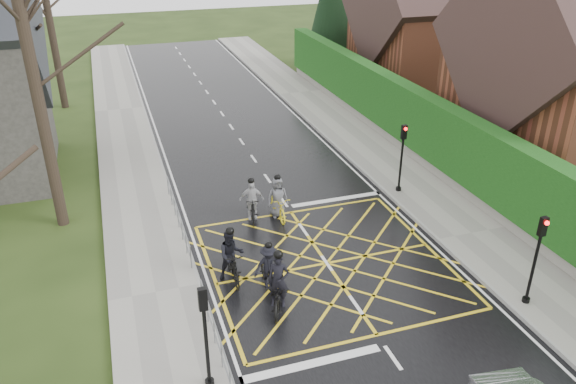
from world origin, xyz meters
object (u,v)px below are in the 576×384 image
cyclist_back (232,260)px  cyclist_mid (269,271)px  cyclist_rear (279,289)px  cyclist_lead (278,202)px  cyclist_front (252,204)px

cyclist_back → cyclist_mid: size_ratio=1.11×
cyclist_back → cyclist_rear: bearing=-60.9°
cyclist_back → cyclist_lead: size_ratio=1.02×
cyclist_front → cyclist_rear: bearing=-84.4°
cyclist_rear → cyclist_lead: bearing=96.2°
cyclist_rear → cyclist_front: (0.67, 5.77, 0.01)m
cyclist_rear → cyclist_front: bearing=106.6°
cyclist_back → cyclist_mid: bearing=-38.8°
cyclist_rear → cyclist_back: cyclist_rear is taller
cyclist_lead → cyclist_back: bearing=-125.9°
cyclist_mid → cyclist_lead: 4.87m
cyclist_rear → cyclist_mid: 1.09m
cyclist_mid → cyclist_lead: (1.72, 4.55, 0.02)m
cyclist_front → cyclist_back: bearing=-102.2°
cyclist_back → cyclist_front: cyclist_back is taller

